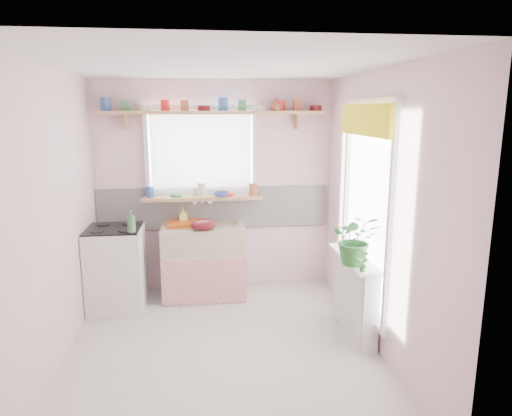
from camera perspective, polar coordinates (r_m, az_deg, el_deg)
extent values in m
plane|color=silver|center=(4.38, -4.18, -17.26)|extent=(3.20, 3.20, 0.00)
plane|color=white|center=(3.83, -4.78, 17.40)|extent=(3.20, 3.20, 0.00)
plane|color=beige|center=(5.49, -5.18, 2.67)|extent=(2.80, 0.00, 2.80)
plane|color=beige|center=(2.39, -2.78, -9.82)|extent=(2.80, 0.00, 2.80)
plane|color=beige|center=(4.11, -24.36, -1.54)|extent=(0.00, 3.20, 3.20)
plane|color=beige|center=(4.21, 14.93, -0.56)|extent=(0.00, 3.20, 3.20)
cube|color=white|center=(5.52, -5.13, 0.09)|extent=(2.74, 0.03, 0.50)
cube|color=#CC8494|center=(5.56, -5.09, -1.94)|extent=(2.74, 0.02, 0.12)
cube|color=white|center=(5.43, -6.86, 6.79)|extent=(1.20, 0.01, 1.00)
cube|color=white|center=(5.37, -6.85, 6.73)|extent=(1.15, 0.02, 0.95)
cube|color=white|center=(4.39, 13.92, 0.00)|extent=(0.01, 1.10, 1.90)
cube|color=yellow|center=(4.27, 13.39, 10.66)|extent=(0.03, 1.20, 0.28)
cube|color=white|center=(5.44, -6.48, -8.06)|extent=(0.85, 0.55, 0.55)
cube|color=#DD4A41|center=(5.18, -6.46, -9.12)|extent=(0.95, 0.02, 0.53)
cube|color=#C5B190|center=(5.31, -6.59, -3.75)|extent=(0.95, 0.55, 0.30)
cylinder|color=silver|center=(5.46, -6.71, 1.00)|extent=(0.03, 0.22, 0.03)
cube|color=white|center=(5.24, -17.04, -7.33)|extent=(0.58, 0.58, 0.90)
cube|color=black|center=(5.11, -17.36, -2.50)|extent=(0.56, 0.56, 0.02)
cylinder|color=black|center=(5.00, -19.23, -2.76)|extent=(0.14, 0.14, 0.01)
cylinder|color=black|center=(4.95, -16.06, -2.71)|extent=(0.14, 0.14, 0.01)
cylinder|color=black|center=(5.26, -18.60, -1.99)|extent=(0.14, 0.14, 0.01)
cylinder|color=black|center=(5.21, -15.58, -1.93)|extent=(0.14, 0.14, 0.01)
cube|color=white|center=(4.62, 12.24, -10.70)|extent=(0.15, 0.90, 0.75)
cube|color=white|center=(4.48, 12.09, -6.18)|extent=(0.22, 0.95, 0.03)
cube|color=tan|center=(5.39, -6.72, 1.27)|extent=(1.40, 0.22, 0.04)
cube|color=tan|center=(5.29, -5.32, 11.79)|extent=(2.52, 0.24, 0.04)
cylinder|color=#3359A5|center=(5.38, -18.29, 12.10)|extent=(0.11, 0.11, 0.12)
cylinder|color=#3F7F4C|center=(5.35, -15.98, 12.25)|extent=(0.11, 0.11, 0.12)
cylinder|color=silver|center=(5.32, -13.63, 12.05)|extent=(0.11, 0.11, 0.06)
cylinder|color=red|center=(5.30, -11.29, 12.48)|extent=(0.11, 0.11, 0.12)
cylinder|color=#A55133|center=(5.29, -8.91, 12.56)|extent=(0.11, 0.11, 0.12)
cylinder|color=#590F14|center=(5.28, -6.52, 12.30)|extent=(0.11, 0.11, 0.06)
cylinder|color=#3359A5|center=(5.29, -4.15, 12.67)|extent=(0.11, 0.11, 0.12)
cylinder|color=#3F7F4C|center=(5.31, -1.78, 12.70)|extent=(0.11, 0.11, 0.12)
cylinder|color=silver|center=(5.33, 0.58, 12.38)|extent=(0.11, 0.11, 0.06)
cylinder|color=red|center=(5.36, 2.91, 12.68)|extent=(0.11, 0.11, 0.12)
cylinder|color=#A55133|center=(5.40, 5.21, 12.64)|extent=(0.11, 0.11, 0.12)
cylinder|color=#590F14|center=(5.45, 7.46, 12.27)|extent=(0.11, 0.11, 0.06)
cylinder|color=#3359A5|center=(5.41, -13.32, 1.93)|extent=(0.11, 0.11, 0.12)
cylinder|color=#3F7F4C|center=(5.38, -10.04, 2.03)|extent=(0.11, 0.11, 0.12)
cylinder|color=silver|center=(5.38, -6.73, 1.80)|extent=(0.11, 0.11, 0.06)
cylinder|color=red|center=(5.38, -3.44, 2.19)|extent=(0.11, 0.11, 0.12)
cylinder|color=#A55133|center=(5.41, -0.15, 2.26)|extent=(0.11, 0.11, 0.12)
cube|color=#D95813|center=(5.32, -8.85, -1.90)|extent=(0.42, 0.32, 0.04)
ellipsoid|color=#570F15|center=(5.07, -6.62, -2.07)|extent=(0.34, 0.34, 0.12)
imported|color=#2D7130|center=(4.20, 12.36, -3.82)|extent=(0.51, 0.47, 0.47)
imported|color=white|center=(4.53, 12.64, -5.36)|extent=(0.36, 0.36, 0.07)
imported|color=#326F2C|center=(4.06, 13.17, -6.42)|extent=(0.11, 0.08, 0.20)
imported|color=#D5C95E|center=(5.38, -9.14, -0.89)|extent=(0.11, 0.11, 0.20)
imported|color=silver|center=(5.43, -6.95, 2.11)|extent=(0.14, 0.14, 0.10)
imported|color=#3548AE|center=(5.32, -4.36, 1.72)|extent=(0.20, 0.20, 0.06)
imported|color=brown|center=(5.29, 2.52, 12.81)|extent=(0.18, 0.18, 0.14)
imported|color=#3B7740|center=(4.83, -15.34, -1.65)|extent=(0.11, 0.11, 0.23)
sphere|color=orange|center=(4.51, 12.67, -4.67)|extent=(0.08, 0.08, 0.08)
sphere|color=orange|center=(4.56, 13.26, -4.52)|extent=(0.08, 0.08, 0.08)
sphere|color=orange|center=(4.51, 11.98, -4.63)|extent=(0.08, 0.08, 0.08)
cylinder|color=yellow|center=(4.47, 13.13, -4.71)|extent=(0.18, 0.04, 0.10)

